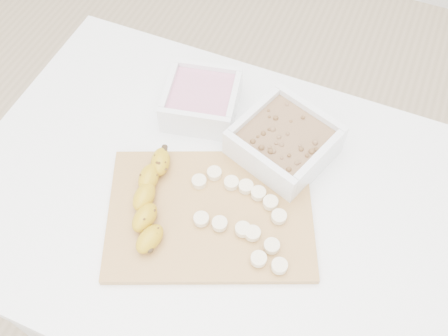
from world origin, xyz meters
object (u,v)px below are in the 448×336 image
at_px(table, 218,219).
at_px(cutting_board, 210,213).
at_px(bowl_yogurt, 202,99).
at_px(bowl_granola, 284,142).
at_px(banana, 151,201).

distance_m(table, cutting_board, 0.11).
bearing_deg(bowl_yogurt, cutting_board, -62.41).
xyz_separation_m(bowl_yogurt, bowl_granola, (0.20, -0.04, 0.01)).
relative_size(table, cutting_board, 2.64).
bearing_deg(bowl_granola, bowl_yogurt, 167.98).
relative_size(bowl_yogurt, bowl_granola, 0.81).
distance_m(bowl_granola, cutting_board, 0.20).
bearing_deg(banana, bowl_yogurt, 84.29).
relative_size(bowl_yogurt, banana, 0.83).
bearing_deg(banana, bowl_granola, 40.85).
bearing_deg(bowl_granola, table, -119.63).
height_order(bowl_yogurt, bowl_granola, bowl_granola).
bearing_deg(cutting_board, bowl_granola, 66.83).
relative_size(table, bowl_yogurt, 5.66).
bearing_deg(cutting_board, table, 93.04).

